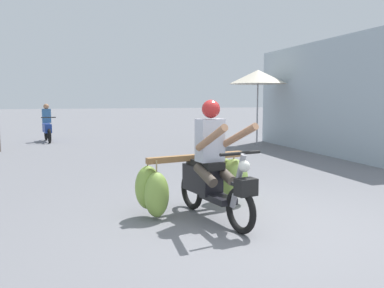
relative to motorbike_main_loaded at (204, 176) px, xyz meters
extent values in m
plane|color=slate|center=(0.54, -0.86, -0.52)|extent=(120.00, 120.00, 0.00)
torus|color=black|center=(0.16, -0.92, -0.24)|extent=(0.20, 0.56, 0.56)
torus|color=black|center=(-0.10, 0.25, -0.24)|extent=(0.20, 0.56, 0.56)
cube|color=black|center=(0.05, -0.43, -0.20)|extent=(0.35, 0.60, 0.08)
cube|color=black|center=(-0.03, -0.04, -0.02)|extent=(0.41, 0.69, 0.36)
cube|color=black|center=(-0.02, -0.12, 0.20)|extent=(0.38, 0.64, 0.10)
cylinder|color=gray|center=(0.15, -0.86, 0.10)|extent=(0.13, 0.29, 0.69)
cylinder|color=black|center=(0.15, -0.90, 0.44)|extent=(0.56, 0.16, 0.04)
sphere|color=silver|center=(0.17, -0.98, 0.30)|extent=(0.14, 0.14, 0.14)
cube|color=black|center=(0.18, -1.02, 0.06)|extent=(0.27, 0.21, 0.20)
cube|color=black|center=(0.16, -0.92, 0.06)|extent=(0.16, 0.29, 0.04)
cube|color=olive|center=(-0.07, 0.11, 0.26)|extent=(1.49, 0.42, 0.08)
cube|color=olive|center=(-0.10, 0.28, 0.23)|extent=(1.34, 0.37, 0.06)
ellipsoid|color=#7EA140|center=(0.49, 0.52, -0.09)|extent=(0.46, 0.44, 0.50)
cylinder|color=#998459|center=(0.49, 0.52, 0.20)|extent=(0.02, 0.02, 0.13)
ellipsoid|color=#86AA49|center=(0.60, 0.36, -0.13)|extent=(0.45, 0.41, 0.60)
cylinder|color=#998459|center=(0.60, 0.36, 0.20)|extent=(0.02, 0.02, 0.13)
ellipsoid|color=#7FA342|center=(-0.77, 0.06, -0.12)|extent=(0.42, 0.40, 0.59)
cylinder|color=#998459|center=(-0.77, 0.06, 0.21)|extent=(0.02, 0.02, 0.12)
ellipsoid|color=#83A746|center=(-0.68, -0.11, -0.19)|extent=(0.41, 0.39, 0.60)
cylinder|color=#998459|center=(-0.68, -0.11, 0.18)|extent=(0.02, 0.02, 0.18)
cube|color=#B2B7C6|center=(0.01, -0.23, 0.53)|extent=(0.38, 0.29, 0.56)
sphere|color=#B22626|center=(0.01, -0.25, 0.94)|extent=(0.24, 0.24, 0.24)
cylinder|color=#9E7051|center=(0.27, -0.52, 0.59)|extent=(0.29, 0.71, 0.39)
cylinder|color=#9E7051|center=(-0.11, -0.61, 0.59)|extent=(0.19, 0.72, 0.39)
cylinder|color=#4C4238|center=(0.17, -0.32, 0.10)|extent=(0.22, 0.46, 0.27)
cylinder|color=#4C4238|center=(-0.10, -0.38, 0.10)|extent=(0.22, 0.46, 0.27)
torus|color=black|center=(-2.56, 9.86, -0.26)|extent=(0.17, 0.53, 0.52)
torus|color=black|center=(-2.74, 10.94, -0.26)|extent=(0.17, 0.53, 0.52)
cube|color=navy|center=(-2.67, 10.50, -0.02)|extent=(0.39, 0.93, 0.32)
cylinder|color=black|center=(-2.56, 9.91, 0.40)|extent=(0.50, 0.12, 0.04)
cube|color=#386699|center=(-2.67, 10.52, 0.43)|extent=(0.33, 0.25, 0.52)
sphere|color=#9E7051|center=(-2.67, 10.50, 0.78)|extent=(0.20, 0.20, 0.20)
cube|color=#9EADB7|center=(7.34, 5.10, 1.09)|extent=(4.59, 6.41, 3.23)
cylinder|color=#99999E|center=(4.15, 6.93, 0.56)|extent=(0.05, 0.05, 2.17)
cone|color=beige|center=(4.15, 6.93, 1.77)|extent=(1.90, 1.90, 0.46)
camera|label=1|loc=(-1.70, -5.15, 1.08)|focal=37.28mm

